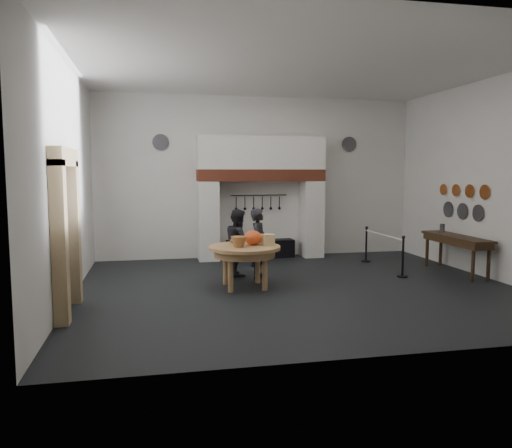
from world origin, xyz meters
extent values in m
cube|color=black|center=(0.00, 0.00, 0.00)|extent=(9.00, 8.00, 0.02)
cube|color=silver|center=(0.00, 0.00, 4.50)|extent=(9.00, 8.00, 0.02)
cube|color=silver|center=(0.00, 4.00, 2.25)|extent=(9.00, 0.02, 4.50)
cube|color=silver|center=(0.00, -4.00, 2.25)|extent=(9.00, 0.02, 4.50)
cube|color=silver|center=(-4.50, 0.00, 2.25)|extent=(0.02, 8.00, 4.50)
cube|color=silver|center=(4.50, 0.00, 2.25)|extent=(0.02, 8.00, 4.50)
cube|color=silver|center=(-1.48, 3.65, 1.07)|extent=(0.55, 0.70, 2.15)
cube|color=silver|center=(1.48, 3.65, 1.07)|extent=(0.55, 0.70, 2.15)
cube|color=#9E442B|center=(0.00, 3.65, 2.31)|extent=(3.50, 0.72, 0.32)
cube|color=silver|center=(0.00, 3.65, 2.92)|extent=(3.50, 0.70, 0.90)
cube|color=black|center=(0.00, 3.72, 0.25)|extent=(1.90, 0.45, 0.50)
cylinder|color=black|center=(0.00, 3.92, 1.75)|extent=(1.60, 0.02, 0.02)
cube|color=black|center=(-4.47, -1.00, 1.25)|extent=(0.04, 1.10, 2.50)
cube|color=tan|center=(-4.38, -1.70, 1.30)|extent=(0.22, 0.30, 2.60)
cube|color=tan|center=(-4.38, -0.30, 1.30)|extent=(0.22, 0.30, 2.60)
cube|color=tan|center=(-4.38, -1.00, 2.65)|extent=(0.22, 1.70, 0.30)
cube|color=gold|center=(-4.45, 0.80, 1.60)|extent=(0.05, 0.34, 0.44)
cylinder|color=tan|center=(-1.09, 0.23, 0.84)|extent=(1.82, 1.82, 0.07)
ellipsoid|color=#EE5721|center=(-0.89, 0.33, 1.03)|extent=(0.36, 0.36, 0.31)
cube|color=#D7BD81|center=(-0.59, 0.18, 0.99)|extent=(0.22, 0.22, 0.24)
cube|color=#D3CF7E|center=(-0.61, 0.48, 0.97)|extent=(0.18, 0.18, 0.20)
cone|color=#A0633A|center=(-1.24, 0.08, 0.98)|extent=(0.39, 0.39, 0.22)
ellipsoid|color=#A3633A|center=(-1.19, 0.58, 0.94)|extent=(0.31, 0.18, 0.13)
imported|color=black|center=(-0.61, 1.07, 0.79)|extent=(0.60, 0.69, 1.58)
imported|color=black|center=(-1.01, 1.47, 0.78)|extent=(0.60, 0.76, 1.55)
cube|color=#392514|center=(4.10, 0.66, 0.87)|extent=(0.55, 2.20, 0.06)
cylinder|color=#45454A|center=(4.10, 1.26, 1.01)|extent=(0.12, 0.12, 0.22)
cylinder|color=#C6662D|center=(4.46, 0.20, 1.95)|extent=(0.03, 0.34, 0.34)
cylinder|color=#C6662D|center=(4.46, 0.75, 1.95)|extent=(0.03, 0.32, 0.32)
cylinder|color=#C6662D|center=(4.46, 1.30, 1.95)|extent=(0.03, 0.30, 0.30)
cylinder|color=#C6662D|center=(4.46, 1.85, 1.95)|extent=(0.03, 0.28, 0.28)
cylinder|color=#4C4C51|center=(4.46, 0.40, 1.45)|extent=(0.03, 0.40, 0.40)
cylinder|color=#4C4C51|center=(4.46, 1.00, 1.45)|extent=(0.03, 0.40, 0.40)
cylinder|color=#4C4C51|center=(4.46, 1.60, 1.45)|extent=(0.03, 0.40, 0.40)
cylinder|color=#4C4C51|center=(-2.70, 3.96, 3.20)|extent=(0.44, 0.03, 0.44)
cylinder|color=#4C4C51|center=(2.70, 3.96, 3.20)|extent=(0.44, 0.03, 0.44)
cylinder|color=black|center=(2.64, 0.50, 0.45)|extent=(0.05, 0.05, 0.90)
cylinder|color=black|center=(2.64, 2.50, 0.45)|extent=(0.05, 0.05, 0.90)
cylinder|color=white|center=(2.64, 1.50, 0.85)|extent=(0.04, 2.00, 0.04)
camera|label=1|loc=(-2.96, -9.84, 2.41)|focal=35.00mm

